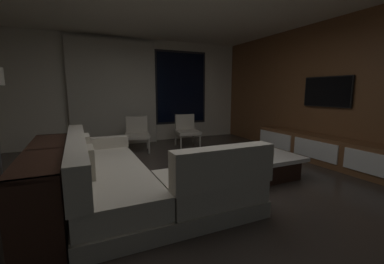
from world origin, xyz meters
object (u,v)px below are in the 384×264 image
at_px(book_stack_on_coffee_table, 265,153).
at_px(console_table_behind_couch, 47,177).
at_px(coffee_table, 255,164).
at_px(accent_chair_near_window, 186,129).
at_px(sectional_couch, 132,180).
at_px(media_console, 325,151).
at_px(accent_chair_by_curtain, 137,132).
at_px(mounted_tv, 327,92).

height_order(book_stack_on_coffee_table, console_table_behind_couch, console_table_behind_couch).
bearing_deg(coffee_table, accent_chair_near_window, 93.34).
distance_m(sectional_couch, console_table_behind_couch, 0.93).
relative_size(coffee_table, console_table_behind_couch, 0.55).
height_order(accent_chair_near_window, media_console, accent_chair_near_window).
xyz_separation_m(sectional_couch, console_table_behind_couch, (-0.91, 0.13, 0.13)).
xyz_separation_m(accent_chair_by_curtain, mounted_tv, (3.16, -2.34, 0.92)).
xyz_separation_m(sectional_couch, media_console, (3.64, 0.15, -0.04)).
bearing_deg(media_console, book_stack_on_coffee_table, -177.06).
distance_m(sectional_couch, accent_chair_near_window, 3.29).
bearing_deg(accent_chair_near_window, media_console, -55.37).
bearing_deg(mounted_tv, media_console, -132.49).
relative_size(coffee_table, accent_chair_near_window, 1.49).
distance_m(coffee_table, media_console, 1.60).
bearing_deg(mounted_tv, console_table_behind_couch, -177.32).
relative_size(sectional_couch, coffee_table, 2.16).
bearing_deg(accent_chair_near_window, mounted_tv, -50.42).
height_order(sectional_couch, accent_chair_by_curtain, sectional_couch).
bearing_deg(book_stack_on_coffee_table, media_console, 2.94).
distance_m(book_stack_on_coffee_table, accent_chair_near_window, 2.62).
bearing_deg(coffee_table, accent_chair_by_curtain, 118.86).
bearing_deg(media_console, coffee_table, 178.41).
xyz_separation_m(coffee_table, media_console, (1.60, -0.04, 0.06)).
bearing_deg(accent_chair_by_curtain, sectional_couch, -103.87).
xyz_separation_m(book_stack_on_coffee_table, console_table_behind_couch, (-3.05, 0.05, 0.03)).
bearing_deg(sectional_couch, media_console, 2.41).
distance_m(book_stack_on_coffee_table, console_table_behind_couch, 3.05).
xyz_separation_m(accent_chair_near_window, media_console, (1.75, -2.53, -0.18)).
distance_m(sectional_couch, mounted_tv, 3.98).
relative_size(coffee_table, media_console, 0.37).
relative_size(accent_chair_near_window, mounted_tv, 0.78).
distance_m(accent_chair_by_curtain, mounted_tv, 4.04).
bearing_deg(sectional_couch, mounted_tv, 5.24).
bearing_deg(accent_chair_by_curtain, console_table_behind_couch, -121.62).
xyz_separation_m(accent_chair_near_window, accent_chair_by_curtain, (-1.23, 0.01, 0.00)).
bearing_deg(sectional_couch, accent_chair_by_curtain, 76.13).
height_order(sectional_couch, mounted_tv, mounted_tv).
xyz_separation_m(accent_chair_near_window, mounted_tv, (1.93, -2.33, 0.92)).
bearing_deg(mounted_tv, accent_chair_near_window, 129.58).
bearing_deg(sectional_couch, book_stack_on_coffee_table, 2.03).
xyz_separation_m(sectional_couch, accent_chair_near_window, (1.89, 2.68, 0.14)).
height_order(media_console, mounted_tv, mounted_tv).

